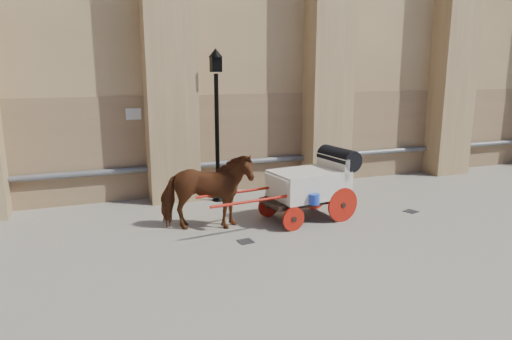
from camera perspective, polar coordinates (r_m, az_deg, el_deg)
name	(u,v)px	position (r m, az deg, el deg)	size (l,w,h in m)	color
ground	(248,235)	(10.55, -0.95, -8.18)	(90.00, 90.00, 0.00)	slate
horse	(206,192)	(10.73, -6.23, -2.77)	(0.99, 2.17, 1.83)	#572913
carriage	(313,182)	(11.59, 7.17, -1.47)	(4.13, 1.58, 1.76)	black
street_lamp	(217,122)	(12.88, -4.92, 6.04)	(0.40, 0.40, 4.29)	black
drain_grate_near	(246,241)	(10.18, -1.31, -8.92)	(0.32, 0.32, 0.01)	black
drain_grate_far	(411,211)	(12.94, 18.80, -4.91)	(0.32, 0.32, 0.01)	black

